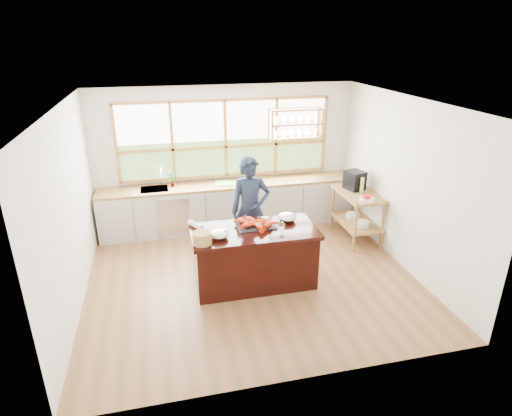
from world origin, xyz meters
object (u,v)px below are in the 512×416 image
object	(u,v)px
island	(254,257)
wicker_basket	(202,238)
espresso_machine	(355,180)
cook	(250,210)

from	to	relation	value
island	wicker_basket	xyz separation A→B (m)	(-0.79, -0.27, 0.53)
island	wicker_basket	bearing A→B (deg)	-160.92
island	wicker_basket	distance (m)	0.99
espresso_machine	cook	bearing A→B (deg)	176.31
cook	wicker_basket	distance (m)	1.39
island	cook	world-z (taller)	cook
espresso_machine	wicker_basket	world-z (taller)	espresso_machine
island	espresso_machine	size ratio (longest dim) A/B	5.40
cook	espresso_machine	xyz separation A→B (m)	(2.07, 0.52, 0.18)
cook	wicker_basket	size ratio (longest dim) A/B	6.79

